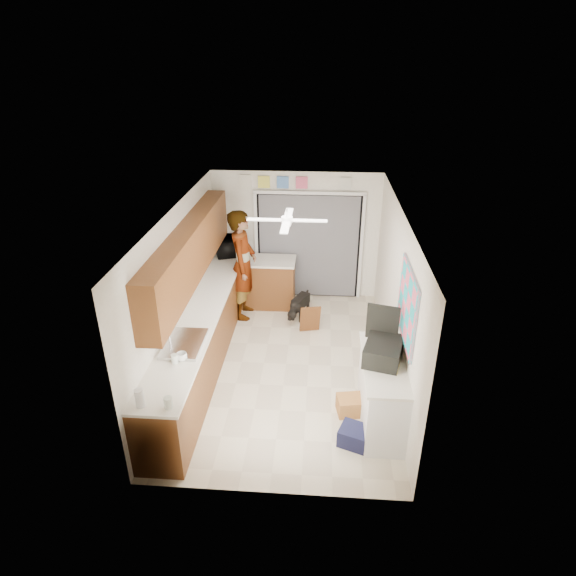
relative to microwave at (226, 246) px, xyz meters
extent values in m
plane|color=beige|center=(1.33, -2.25, -1.11)|extent=(5.00, 5.00, 0.00)
plane|color=white|center=(1.33, -2.25, 1.39)|extent=(5.00, 5.00, 0.00)
plane|color=white|center=(1.33, 0.25, 0.14)|extent=(3.20, 0.00, 3.20)
plane|color=white|center=(1.33, -4.75, 0.14)|extent=(3.20, 0.00, 3.20)
plane|color=white|center=(-0.27, -2.25, 0.14)|extent=(0.00, 5.00, 5.00)
plane|color=white|center=(2.93, -2.25, 0.14)|extent=(0.00, 5.00, 5.00)
cube|color=brown|center=(0.03, -2.25, -0.66)|extent=(0.60, 4.80, 0.90)
cube|color=white|center=(0.04, -2.25, -0.19)|extent=(0.62, 4.80, 0.04)
cube|color=brown|center=(-0.11, -2.05, 0.69)|extent=(0.32, 4.00, 0.80)
cube|color=silver|center=(0.04, -3.25, -0.15)|extent=(0.50, 0.76, 0.06)
cylinder|color=silver|center=(-0.15, -3.25, -0.06)|extent=(0.03, 0.03, 0.22)
cube|color=brown|center=(0.83, -0.25, -0.66)|extent=(1.00, 0.60, 0.90)
cube|color=white|center=(0.83, -0.25, -0.19)|extent=(1.04, 0.64, 0.04)
cube|color=black|center=(1.58, 0.22, -0.06)|extent=(2.00, 0.06, 2.10)
cube|color=slate|center=(1.58, 0.18, -0.06)|extent=(1.90, 0.03, 2.05)
cube|color=white|center=(0.56, 0.19, -0.06)|extent=(0.06, 0.04, 2.10)
cube|color=white|center=(2.60, 0.19, -0.06)|extent=(0.06, 0.04, 2.10)
cube|color=white|center=(1.58, 0.19, 1.01)|extent=(2.10, 0.04, 0.06)
cube|color=#EBE84E|center=(0.73, 0.22, 1.19)|extent=(0.22, 0.02, 0.22)
cube|color=#4D80CF|center=(1.08, 0.22, 1.19)|extent=(0.22, 0.02, 0.22)
cube|color=#DF5378|center=(1.43, 0.22, 1.19)|extent=(0.22, 0.02, 0.22)
cube|color=silver|center=(2.23, 0.22, 1.19)|extent=(0.22, 0.02, 0.22)
cube|color=silver|center=(0.38, 0.22, 1.19)|extent=(0.22, 0.02, 0.26)
cube|color=white|center=(2.68, -3.45, -0.66)|extent=(0.50, 1.40, 0.90)
cube|color=white|center=(2.67, -3.45, -0.19)|extent=(0.54, 1.44, 0.04)
cube|color=#F3597A|center=(2.91, -3.25, 0.54)|extent=(0.03, 1.15, 0.95)
cube|color=white|center=(1.33, -2.05, 1.21)|extent=(1.14, 1.14, 0.24)
imported|color=black|center=(0.00, 0.00, 0.00)|extent=(0.59, 0.71, 0.33)
imported|color=white|center=(0.11, -3.60, -0.11)|extent=(0.16, 0.16, 0.11)
cylinder|color=silver|center=(0.21, -4.50, -0.10)|extent=(0.12, 0.12, 0.13)
cylinder|color=silver|center=(0.04, -3.67, -0.10)|extent=(0.09, 0.09, 0.13)
cylinder|color=white|center=(-0.11, -4.50, -0.06)|extent=(0.13, 0.13, 0.22)
cube|color=black|center=(2.65, -3.40, -0.04)|extent=(0.57, 0.68, 0.25)
cube|color=yellow|center=(2.65, -3.40, -0.15)|extent=(0.58, 0.67, 0.02)
cube|color=black|center=(2.65, -3.11, 0.21)|extent=(0.41, 0.14, 0.50)
cube|color=#9B6430|center=(2.31, -3.33, -0.98)|extent=(0.44, 0.36, 0.24)
cube|color=#141633|center=(2.33, -3.91, -0.99)|extent=(0.47, 0.44, 0.24)
cube|color=brown|center=(1.67, -1.25, -0.84)|extent=(0.38, 0.22, 0.52)
imported|color=white|center=(0.43, -0.70, -0.09)|extent=(0.49, 0.75, 2.04)
cube|color=black|center=(1.48, -0.74, -0.86)|extent=(0.49, 0.68, 0.49)
camera|label=1|loc=(1.82, -8.57, 3.35)|focal=30.00mm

